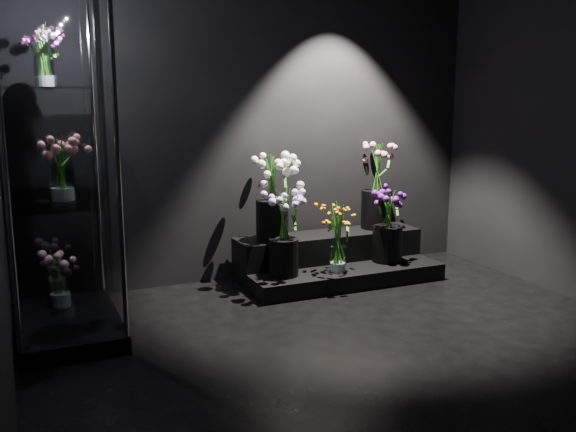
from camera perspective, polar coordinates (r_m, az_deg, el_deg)
floor at (r=3.94m, az=8.30°, el=-12.71°), size 4.00×4.00×0.00m
wall_back at (r=5.41m, az=-2.66°, el=9.16°), size 4.00×0.00×4.00m
display_riser at (r=5.52m, az=4.10°, el=-3.92°), size 1.66×0.74×0.37m
display_case at (r=4.32m, az=-19.89°, el=4.99°), size 0.64×1.07×2.35m
bouquet_orange_bells at (r=5.18m, az=4.48°, el=-1.87°), size 0.28×0.28×0.56m
bouquet_lilac at (r=5.02m, az=-0.39°, el=-0.97°), size 0.36×0.36×0.70m
bouquet_purple at (r=5.52m, az=8.86°, el=-0.78°), size 0.33×0.33×0.61m
bouquet_cream_roses at (r=5.22m, az=-1.42°, el=2.22°), size 0.42×0.42×0.70m
bouquet_pink_roses at (r=5.74m, az=7.92°, el=3.01°), size 0.43×0.43×0.76m
bouquet_case_pink at (r=4.18m, az=-19.53°, el=4.14°), size 0.38×0.38×0.40m
bouquet_case_magenta at (r=4.48m, az=-20.93°, el=13.18°), size 0.29×0.29×0.38m
bouquet_case_base_pink at (r=4.71m, az=-19.68°, el=-4.95°), size 0.36×0.36×0.42m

